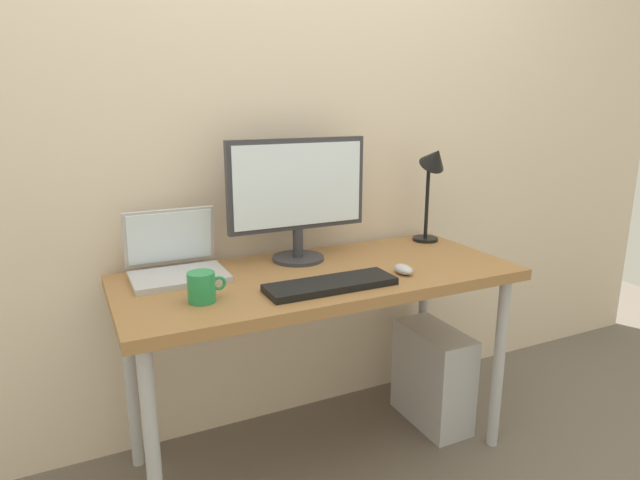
% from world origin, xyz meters
% --- Properties ---
extents(ground_plane, '(6.00, 6.00, 0.00)m').
position_xyz_m(ground_plane, '(0.00, 0.00, 0.00)').
color(ground_plane, '#665B51').
extents(back_wall, '(4.40, 0.04, 2.60)m').
position_xyz_m(back_wall, '(0.00, 0.37, 1.30)').
color(back_wall, beige).
rests_on(back_wall, ground_plane).
extents(desk, '(1.43, 0.61, 0.75)m').
position_xyz_m(desk, '(0.00, 0.00, 0.68)').
color(desk, olive).
rests_on(desk, ground_plane).
extents(monitor, '(0.55, 0.20, 0.47)m').
position_xyz_m(monitor, '(-0.01, 0.17, 1.01)').
color(monitor, '#333338').
rests_on(monitor, desk).
extents(laptop, '(0.32, 0.26, 0.23)m').
position_xyz_m(laptop, '(-0.47, 0.19, 0.81)').
color(laptop, '#B2B2B7').
rests_on(laptop, desk).
extents(desk_lamp, '(0.11, 0.16, 0.43)m').
position_xyz_m(desk_lamp, '(0.61, 0.17, 1.05)').
color(desk_lamp, black).
rests_on(desk_lamp, desk).
extents(keyboard, '(0.44, 0.14, 0.02)m').
position_xyz_m(keyboard, '(-0.04, -0.17, 0.76)').
color(keyboard, black).
rests_on(keyboard, desk).
extents(mouse, '(0.06, 0.09, 0.03)m').
position_xyz_m(mouse, '(0.26, -0.15, 0.77)').
color(mouse, '#B2B2B7').
rests_on(mouse, desk).
extents(coffee_mug, '(0.12, 0.09, 0.09)m').
position_xyz_m(coffee_mug, '(-0.45, -0.11, 0.80)').
color(coffee_mug, '#268C4C').
rests_on(coffee_mug, desk).
extents(computer_tower, '(0.18, 0.36, 0.42)m').
position_xyz_m(computer_tower, '(0.53, -0.00, 0.21)').
color(computer_tower, '#B2B2B7').
rests_on(computer_tower, ground_plane).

